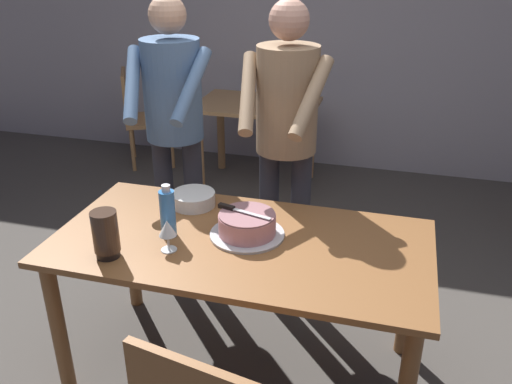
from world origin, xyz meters
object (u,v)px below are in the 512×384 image
(main_dining_table, at_px, (241,260))
(water_bottle, at_px, (168,213))
(person_standing_beside, at_px, (174,117))
(background_chair_1, at_px, (141,114))
(plate_stack, at_px, (193,199))
(hurricane_lamp, at_px, (106,234))
(cake_knife, at_px, (234,209))
(background_table, at_px, (257,122))
(person_cutting_cake, at_px, (286,128))
(cake_on_platter, at_px, (247,225))
(wine_glass_near, at_px, (167,229))

(main_dining_table, height_order, water_bottle, water_bottle)
(person_standing_beside, bearing_deg, background_chair_1, 122.90)
(plate_stack, bearing_deg, hurricane_lamp, -107.09)
(cake_knife, distance_m, background_table, 2.23)
(cake_knife, height_order, person_cutting_cake, person_cutting_cake)
(cake_knife, bearing_deg, cake_on_platter, -15.36)
(cake_on_platter, relative_size, plate_stack, 1.55)
(cake_on_platter, height_order, person_standing_beside, person_standing_beside)
(cake_knife, bearing_deg, background_chair_1, 125.38)
(cake_on_platter, bearing_deg, wine_glass_near, -143.62)
(cake_knife, xyz_separation_m, plate_stack, (-0.28, 0.20, -0.08))
(cake_on_platter, relative_size, person_standing_beside, 0.20)
(plate_stack, relative_size, water_bottle, 0.88)
(person_cutting_cake, bearing_deg, wine_glass_near, -112.42)
(cake_knife, height_order, person_standing_beside, person_standing_beside)
(hurricane_lamp, distance_m, person_standing_beside, 0.98)
(wine_glass_near, bearing_deg, background_chair_1, 119.28)
(wine_glass_near, relative_size, background_table, 0.14)
(cake_on_platter, relative_size, water_bottle, 1.36)
(plate_stack, xyz_separation_m, background_table, (-0.21, 1.96, -0.21))
(wine_glass_near, bearing_deg, cake_knife, 46.49)
(cake_on_platter, height_order, cake_knife, cake_knife)
(wine_glass_near, bearing_deg, person_cutting_cake, 67.58)
(cake_on_platter, height_order, wine_glass_near, wine_glass_near)
(water_bottle, bearing_deg, wine_glass_near, -66.88)
(cake_on_platter, relative_size, cake_knife, 1.28)
(main_dining_table, xyz_separation_m, background_table, (-0.54, 2.23, -0.07))
(cake_on_platter, xyz_separation_m, plate_stack, (-0.35, 0.22, -0.02))
(water_bottle, bearing_deg, cake_knife, 22.54)
(cake_on_platter, relative_size, background_table, 0.34)
(plate_stack, distance_m, hurricane_lamp, 0.58)
(main_dining_table, xyz_separation_m, water_bottle, (-0.32, -0.05, 0.22))
(cake_knife, height_order, wine_glass_near, wine_glass_near)
(cake_knife, distance_m, hurricane_lamp, 0.57)
(wine_glass_near, xyz_separation_m, person_cutting_cake, (0.33, 0.80, 0.22))
(person_standing_beside, bearing_deg, background_table, 88.03)
(plate_stack, bearing_deg, background_chair_1, 122.93)
(cake_knife, distance_m, plate_stack, 0.35)
(background_chair_1, bearing_deg, cake_knife, -54.62)
(person_cutting_cake, height_order, person_standing_beside, same)
(main_dining_table, height_order, cake_on_platter, cake_on_platter)
(main_dining_table, distance_m, person_cutting_cake, 0.77)
(background_chair_1, bearing_deg, wine_glass_near, -60.72)
(background_table, bearing_deg, background_chair_1, 170.65)
(cake_on_platter, bearing_deg, background_chair_1, 126.27)
(cake_knife, bearing_deg, background_table, 102.65)
(wine_glass_near, xyz_separation_m, person_standing_beside, (-0.32, 0.83, 0.22))
(water_bottle, relative_size, person_standing_beside, 0.15)
(background_table, relative_size, background_chair_1, 1.11)
(main_dining_table, xyz_separation_m, person_cutting_cake, (0.06, 0.64, 0.43))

